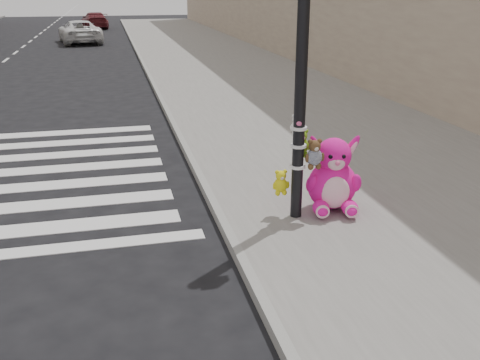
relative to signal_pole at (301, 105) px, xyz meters
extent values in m
plane|color=black|center=(-2.62, -1.82, -1.76)|extent=(120.00, 120.00, 0.00)
cube|color=slate|center=(2.38, 8.18, -1.69)|extent=(7.00, 80.00, 0.14)
cube|color=gray|center=(-1.07, 8.18, -1.69)|extent=(0.12, 80.00, 0.15)
cylinder|color=black|center=(-0.02, -0.02, 0.38)|extent=(0.16, 0.16, 4.00)
cylinder|color=white|center=(-0.02, -0.02, -0.87)|extent=(0.22, 0.22, 0.04)
cylinder|color=white|center=(-0.02, -0.02, -0.57)|extent=(0.22, 0.22, 0.04)
cylinder|color=white|center=(-0.02, -0.02, -0.32)|extent=(0.22, 0.22, 0.04)
ellipsoid|color=#FF15A1|center=(0.31, -0.14, -1.51)|extent=(0.31, 0.43, 0.21)
ellipsoid|color=#FF15A1|center=(0.71, -0.22, -1.51)|extent=(0.31, 0.43, 0.21)
ellipsoid|color=#FF15A1|center=(0.58, 0.13, -1.25)|extent=(0.84, 0.76, 0.73)
ellipsoid|color=#F9BFD1|center=(0.53, -0.11, -1.28)|extent=(0.43, 0.22, 0.48)
sphere|color=#FF15A1|center=(0.58, 0.13, -0.79)|extent=(0.60, 0.60, 0.50)
ellipsoid|color=#FF15A1|center=(0.36, 0.20, -0.73)|extent=(0.36, 0.17, 0.50)
ellipsoid|color=#FF15A1|center=(0.81, 0.11, -0.73)|extent=(0.36, 0.17, 0.50)
imported|color=white|center=(-4.05, 27.41, -1.10)|extent=(2.84, 5.00, 1.31)
imported|color=maroon|center=(-3.35, 38.91, -1.13)|extent=(2.25, 4.49, 1.25)
camera|label=1|loc=(-2.45, -6.68, 1.51)|focal=40.00mm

